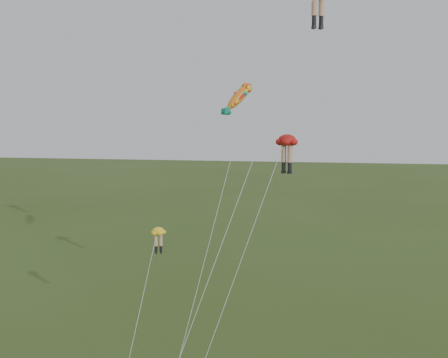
# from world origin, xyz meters

# --- Properties ---
(legs_kite_red_mid) EXTENTS (5.50, 7.36, 13.68)m
(legs_kite_red_mid) POSITION_xyz_m (5.45, 5.31, 12.93)
(legs_kite_red_mid) COLOR #AF1512
(legs_kite_red_mid) RESTS_ON ground
(legs_kite_yellow) EXTENTS (1.46, 4.98, 8.10)m
(legs_kite_yellow) POSITION_xyz_m (-2.00, 0.92, 7.40)
(legs_kite_yellow) COLOR yellow
(legs_kite_yellow) RESTS_ON ground
(fish_kite) EXTENTS (3.24, 12.90, 17.73)m
(fish_kite) POSITION_xyz_m (1.50, 10.52, 16.30)
(fish_kite) COLOR yellow
(fish_kite) RESTS_ON ground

